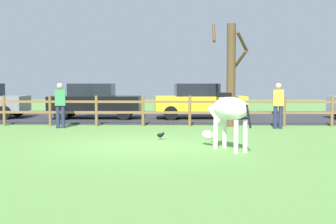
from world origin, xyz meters
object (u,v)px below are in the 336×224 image
(crow_on_grass, at_px, (161,135))
(visitor_right_of_tree, at_px, (278,104))
(parked_car_yellow, at_px, (199,101))
(parked_car_black, at_px, (95,101))
(visitor_left_of_tree, at_px, (60,103))
(bare_tree, at_px, (231,72))
(zebra, at_px, (228,113))

(crow_on_grass, distance_m, visitor_right_of_tree, 5.12)
(parked_car_yellow, distance_m, parked_car_black, 4.67)
(parked_car_yellow, bearing_deg, visitor_right_of_tree, -55.14)
(parked_car_black, relative_size, visitor_left_of_tree, 2.46)
(bare_tree, xyz_separation_m, visitor_left_of_tree, (-6.24, -0.77, -1.14))
(bare_tree, height_order, visitor_left_of_tree, bare_tree)
(parked_car_black, height_order, visitor_left_of_tree, visitor_left_of_tree)
(visitor_right_of_tree, bearing_deg, visitor_left_of_tree, -179.83)
(visitor_left_of_tree, bearing_deg, crow_on_grass, -38.25)
(parked_car_yellow, relative_size, parked_car_black, 1.02)
(visitor_left_of_tree, bearing_deg, parked_car_yellow, 36.61)
(parked_car_black, bearing_deg, visitor_left_of_tree, -98.06)
(visitor_left_of_tree, bearing_deg, visitor_right_of_tree, 0.17)
(zebra, distance_m, visitor_right_of_tree, 5.47)
(bare_tree, relative_size, zebra, 2.31)
(bare_tree, xyz_separation_m, crow_on_grass, (-2.46, -3.75, -1.92))
(zebra, relative_size, crow_on_grass, 7.94)
(bare_tree, height_order, visitor_right_of_tree, bare_tree)
(crow_on_grass, bearing_deg, parked_car_yellow, 78.35)
(zebra, height_order, parked_car_yellow, parked_car_yellow)
(bare_tree, height_order, parked_car_yellow, bare_tree)
(crow_on_grass, xyz_separation_m, parked_car_yellow, (1.41, 6.83, 0.72))
(bare_tree, xyz_separation_m, zebra, (-0.72, -5.69, -1.12))
(parked_car_yellow, xyz_separation_m, visitor_left_of_tree, (-5.19, -3.86, 0.06))
(zebra, relative_size, parked_car_yellow, 0.41)
(zebra, distance_m, crow_on_grass, 2.73)
(crow_on_grass, relative_size, parked_car_yellow, 0.05)
(crow_on_grass, bearing_deg, zebra, -48.06)
(zebra, xyz_separation_m, visitor_left_of_tree, (-5.52, 4.92, -0.02))
(bare_tree, bearing_deg, parked_car_black, 152.95)
(parked_car_black, bearing_deg, parked_car_yellow, 2.03)
(bare_tree, relative_size, parked_car_yellow, 0.95)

